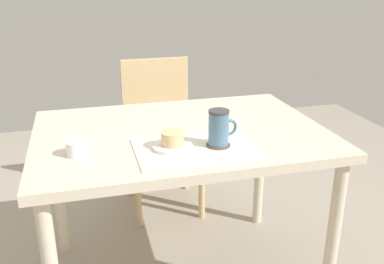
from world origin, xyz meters
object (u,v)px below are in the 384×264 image
Objects in this scene: pastry at (172,138)px; coffee_mug at (219,127)px; dining_table at (181,149)px; sugar_bowl at (76,148)px; wooden_chair at (160,127)px; pastry_plate at (172,146)px.

coffee_mug is (0.16, -0.02, 0.03)m from pastry.
dining_table is 14.41× the size of pastry.
dining_table is 0.44m from sugar_bowl.
coffee_mug is (0.09, -0.20, 0.15)m from dining_table.
wooden_chair is at bearing 92.55° from coffee_mug.
coffee_mug reaches higher than wooden_chair.
pastry_plate is 1.82× the size of pastry.
dining_table is 0.27m from coffee_mug.
coffee_mug is (0.16, -0.02, 0.06)m from pastry_plate.
pastry_plate is 2.05× the size of sugar_bowl.
pastry_plate is (-0.07, -0.18, 0.09)m from dining_table.
dining_table is 0.23m from pastry.
wooden_chair is at bearing 82.06° from pastry.
pastry is (-0.07, -0.18, 0.12)m from dining_table.
pastry_plate is at bearing -5.42° from sugar_bowl.
pastry is at bearing 171.95° from coffee_mug.
pastry is 0.17m from coffee_mug.
coffee_mug is (0.04, -0.91, 0.32)m from wooden_chair.
pastry_plate is at bearing -112.36° from dining_table.
pastry_plate reaches higher than dining_table.
pastry_plate is 0.03m from pastry.
sugar_bowl is at bearing 173.70° from coffee_mug.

